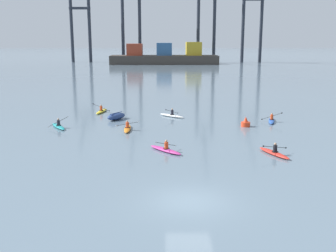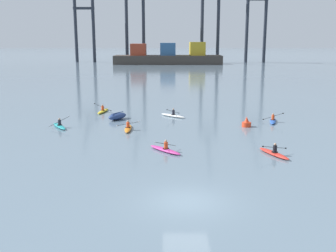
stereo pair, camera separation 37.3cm
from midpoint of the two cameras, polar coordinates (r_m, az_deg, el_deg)
name	(u,v)px [view 2 (the right image)]	position (r m, az deg, el deg)	size (l,w,h in m)	color
ground_plane	(186,201)	(21.46, 3.08, -10.72)	(800.00, 800.00, 0.00)	slate
container_barge	(168,57)	(142.89, 0.04, 9.93)	(37.77, 10.41, 7.67)	#38332D
gantry_crane_west	(83,19)	(158.41, -11.96, 14.79)	(7.98, 15.35, 32.87)	#232833
gantry_crane_west_mid	(134,11)	(153.90, -4.80, 16.13)	(7.54, 18.52, 36.86)	#232833
gantry_crane_east_mid	(210,9)	(152.55, 6.12, 16.38)	(7.17, 17.34, 41.89)	#232833
gantry_crane_east	(257,12)	(156.90, 12.65, 15.66)	(8.06, 19.88, 37.39)	#232833
capsized_dinghy	(117,116)	(42.96, -7.09, 1.39)	(2.34, 2.78, 0.76)	navy
channel_buoy	(246,123)	(39.87, 11.39, 0.41)	(0.90, 0.90, 1.00)	red
kayak_white	(172,115)	(44.19, 0.86, 1.55)	(2.93, 2.72, 1.01)	silver
kayak_red	(273,153)	(30.58, 15.21, -3.74)	(2.10, 3.37, 0.95)	red
kayak_orange	(128,128)	(37.89, -5.53, -0.31)	(2.26, 3.41, 0.95)	orange
kayak_magenta	(165,149)	(30.44, -0.13, -3.38)	(2.70, 2.95, 1.00)	#C13384
kayak_blue	(272,120)	(42.79, 14.97, 0.78)	(2.10, 3.44, 1.07)	#2856B2
kayak_yellow	(102,111)	(47.55, -9.15, 2.16)	(2.13, 3.45, 1.09)	yellow
kayak_teal	(59,126)	(40.14, -15.11, 0.03)	(2.29, 3.21, 1.09)	teal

